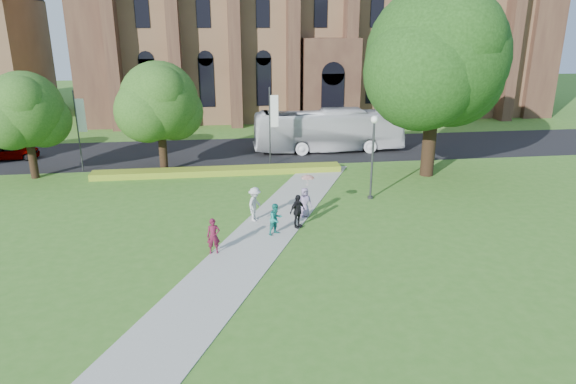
{
  "coord_description": "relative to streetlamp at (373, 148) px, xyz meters",
  "views": [
    {
      "loc": [
        -1.65,
        -23.18,
        10.64
      ],
      "look_at": [
        1.88,
        3.68,
        1.6
      ],
      "focal_mm": 32.0,
      "sensor_mm": 36.0,
      "label": 1
    }
  ],
  "objects": [
    {
      "name": "cathedral",
      "position": [
        2.5,
        33.23,
        9.69
      ],
      "size": [
        52.6,
        18.25,
        28.0
      ],
      "color": "brown",
      "rests_on": "ground"
    },
    {
      "name": "parasol",
      "position": [
        -4.46,
        -2.53,
        -1.25
      ],
      "size": [
        0.73,
        0.73,
        0.64
      ],
      "primitive_type": "imported",
      "rotation": [
        0.0,
        0.0,
        0.01
      ],
      "color": "#D19693",
      "rests_on": "pedestrian_4"
    },
    {
      "name": "pedestrian_3",
      "position": [
        -5.29,
        -4.21,
        -2.34
      ],
      "size": [
        1.13,
        1.01,
        1.84
      ],
      "primitive_type": "imported",
      "rotation": [
        0.0,
        0.0,
        0.64
      ],
      "color": "black",
      "rests_on": "footpath"
    },
    {
      "name": "car_0",
      "position": [
        -26.07,
        13.07,
        -2.56
      ],
      "size": [
        4.31,
        1.98,
        1.43
      ],
      "primitive_type": "imported",
      "rotation": [
        0.0,
        0.0,
        1.64
      ],
      "color": "gray",
      "rests_on": "road"
    },
    {
      "name": "street_tree_0",
      "position": [
        -22.5,
        7.5,
        1.58
      ],
      "size": [
        5.2,
        5.2,
        7.5
      ],
      "color": "#332114",
      "rests_on": "ground"
    },
    {
      "name": "banner_pole_0",
      "position": [
        -5.39,
        8.7,
        0.09
      ],
      "size": [
        0.7,
        0.1,
        6.0
      ],
      "color": "#38383D",
      "rests_on": "ground"
    },
    {
      "name": "large_tree",
      "position": [
        5.5,
        4.5,
        5.07
      ],
      "size": [
        9.6,
        9.6,
        13.2
      ],
      "color": "#332114",
      "rests_on": "ground"
    },
    {
      "name": "streetlamp",
      "position": [
        0.0,
        0.0,
        0.0
      ],
      "size": [
        0.44,
        0.44,
        5.24
      ],
      "color": "#38383D",
      "rests_on": "ground"
    },
    {
      "name": "pedestrian_4",
      "position": [
        -4.64,
        -2.63,
        -2.41
      ],
      "size": [
        0.91,
        0.68,
        1.69
      ],
      "primitive_type": "imported",
      "rotation": [
        0.0,
        0.0,
        0.18
      ],
      "color": "gray",
      "rests_on": "footpath"
    },
    {
      "name": "flower_hedge",
      "position": [
        -9.5,
        6.7,
        -3.07
      ],
      "size": [
        18.0,
        1.4,
        0.45
      ],
      "primitive_type": "cube",
      "color": "gold",
      "rests_on": "ground"
    },
    {
      "name": "road",
      "position": [
        -7.5,
        13.5,
        -3.29
      ],
      "size": [
        160.0,
        10.0,
        0.02
      ],
      "primitive_type": "cube",
      "color": "black",
      "rests_on": "ground"
    },
    {
      "name": "tour_coach",
      "position": [
        -0.13,
        12.63,
        -1.5
      ],
      "size": [
        12.74,
        3.0,
        3.55
      ],
      "primitive_type": "imported",
      "rotation": [
        0.0,
        0.0,
        1.57
      ],
      "color": "white",
      "rests_on": "road"
    },
    {
      "name": "footpath",
      "position": [
        -7.5,
        -5.5,
        -3.28
      ],
      "size": [
        15.58,
        28.54,
        0.04
      ],
      "primitive_type": "cube",
      "rotation": [
        0.0,
        0.0,
        -0.44
      ],
      "color": "#B2B2A8",
      "rests_on": "ground"
    },
    {
      "name": "street_tree_1",
      "position": [
        -13.5,
        8.0,
        1.93
      ],
      "size": [
        5.6,
        5.6,
        8.05
      ],
      "color": "#332114",
      "rests_on": "ground"
    },
    {
      "name": "banner_pole_1",
      "position": [
        -19.39,
        8.7,
        0.09
      ],
      "size": [
        0.7,
        0.1,
        6.0
      ],
      "color": "#38383D",
      "rests_on": "ground"
    },
    {
      "name": "pedestrian_1",
      "position": [
        -6.55,
        -5.01,
        -2.41
      ],
      "size": [
        1.04,
        1.0,
        1.69
      ],
      "primitive_type": "imported",
      "rotation": [
        0.0,
        0.0,
        0.62
      ],
      "color": "#198076",
      "rests_on": "footpath"
    },
    {
      "name": "pedestrian_0",
      "position": [
        -9.75,
        -6.9,
        -2.38
      ],
      "size": [
        0.65,
        0.45,
        1.75
      ],
      "primitive_type": "imported",
      "rotation": [
        0.0,
        0.0,
        0.04
      ],
      "color": "#59142B",
      "rests_on": "footpath"
    },
    {
      "name": "ground",
      "position": [
        -7.5,
        -6.5,
        -3.3
      ],
      "size": [
        160.0,
        160.0,
        0.0
      ],
      "primitive_type": "plane",
      "color": "#3A7021",
      "rests_on": "ground"
    },
    {
      "name": "pedestrian_2",
      "position": [
        -7.49,
        -2.91,
        -2.29
      ],
      "size": [
        1.19,
        1.43,
        1.93
      ],
      "primitive_type": "imported",
      "rotation": [
        0.0,
        0.0,
        1.12
      ],
      "color": "#B9B9B9",
      "rests_on": "footpath"
    }
  ]
}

